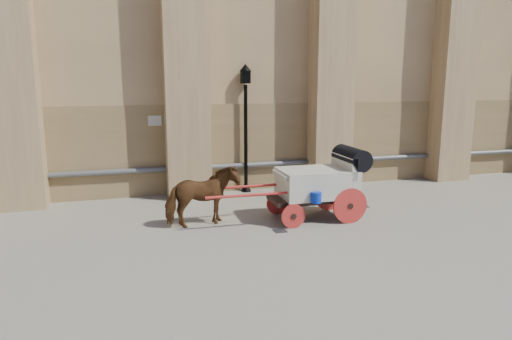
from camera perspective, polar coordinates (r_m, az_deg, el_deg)
name	(u,v)px	position (r m, az deg, el deg)	size (l,w,h in m)	color
ground	(246,227)	(12.06, -1.21, -7.09)	(90.00, 90.00, 0.00)	gray
horse	(202,197)	(11.97, -6.76, -3.35)	(0.86, 1.88, 1.59)	brown
carriage	(322,181)	(12.68, 8.23, -1.34)	(4.50, 1.60, 1.96)	black
street_lamp	(246,125)	(15.45, -1.30, 5.68)	(0.40, 0.40, 4.31)	black
drain_grate_near	(280,231)	(11.74, 3.00, -7.59)	(0.32, 0.32, 0.01)	black
drain_grate_far	(363,206)	(14.33, 13.21, -4.41)	(0.32, 0.32, 0.01)	black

